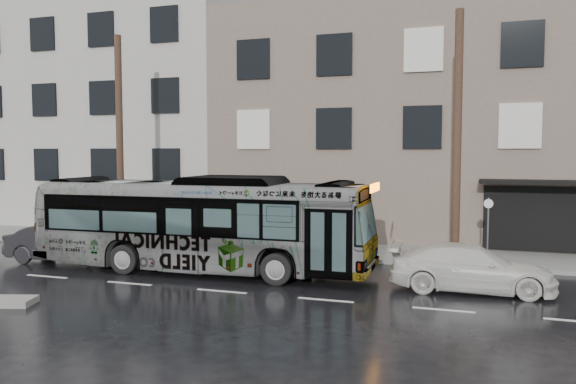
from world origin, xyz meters
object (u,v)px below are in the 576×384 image
object	(u,v)px
sign_post	(488,232)
dark_sedan	(66,243)
white_sedan	(471,268)
utility_pole_front	(457,138)
utility_pole_rear	(120,141)
bus	(202,224)

from	to	relation	value
sign_post	dark_sedan	world-z (taller)	sign_post
white_sedan	dark_sedan	world-z (taller)	dark_sedan
sign_post	white_sedan	xyz separation A→B (m)	(-0.54, -3.40, -0.66)
white_sedan	utility_pole_front	bearing A→B (deg)	7.20
utility_pole_rear	sign_post	size ratio (longest dim) A/B	3.75
bus	sign_post	bearing A→B (deg)	-71.31
dark_sedan	utility_pole_front	bearing A→B (deg)	-79.75
bus	dark_sedan	xyz separation A→B (m)	(-5.58, -0.19, -0.93)
sign_post	dark_sedan	size ratio (longest dim) A/B	0.54
utility_pole_rear	bus	world-z (taller)	utility_pole_rear
utility_pole_rear	white_sedan	size ratio (longest dim) A/B	1.88
sign_post	dark_sedan	distance (m)	15.49
sign_post	white_sedan	bearing A→B (deg)	-98.99
utility_pole_front	sign_post	xyz separation A→B (m)	(1.10, 0.00, -3.30)
utility_pole_rear	sign_post	distance (m)	15.46
bus	utility_pole_rear	bearing A→B (deg)	57.99
bus	dark_sedan	world-z (taller)	bus
bus	white_sedan	bearing A→B (deg)	-91.07
utility_pole_front	bus	distance (m)	9.51
sign_post	bus	bearing A→B (deg)	-160.32
utility_pole_front	bus	xyz separation A→B (m)	(-8.37, -3.39, -2.99)
utility_pole_front	dark_sedan	distance (m)	14.93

